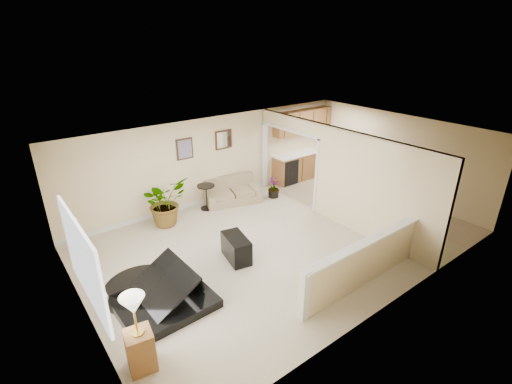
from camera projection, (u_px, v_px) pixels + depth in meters
floor at (282, 239)px, 9.08m from camera, size 9.00×9.00×0.00m
back_wall at (215, 159)px, 10.77m from camera, size 9.00×0.04×2.50m
front_wall at (397, 247)px, 6.39m from camera, size 9.00×0.04×2.50m
left_wall at (76, 258)px, 6.08m from camera, size 0.04×6.00×2.50m
right_wall at (396, 156)px, 11.08m from camera, size 0.04×6.00×2.50m
ceiling at (285, 140)px, 8.08m from camera, size 9.00×6.00×0.04m
kitchen_vinyl at (363, 205)px, 10.83m from camera, size 2.70×6.00×0.01m
interior_partition at (328, 174)px, 9.78m from camera, size 0.18×5.99×2.50m
pony_half_wall at (362, 263)px, 7.24m from camera, size 3.42×0.22×1.00m
left_window at (83, 262)px, 5.64m from camera, size 0.05×2.15×1.45m
wall_art_left at (185, 149)px, 10.02m from camera, size 0.48×0.04×0.58m
wall_mirror at (224, 140)px, 10.70m from camera, size 0.55×0.04×0.55m
kitchen_cabinets at (301, 154)px, 12.50m from camera, size 2.36×0.65×2.33m
piano at (156, 273)px, 6.70m from camera, size 2.00×2.07×1.57m
piano_bench at (236, 248)px, 8.18m from camera, size 0.58×0.90×0.55m
loveseat at (231, 190)px, 10.98m from camera, size 1.84×1.32×0.92m
accent_table at (206, 194)px, 10.44m from camera, size 0.50×0.50×0.72m
palm_plant at (165, 202)px, 9.56m from camera, size 1.38×1.28×1.26m
small_plant at (274, 189)px, 11.28m from camera, size 0.40×0.40×0.62m
lamp_stand at (138, 339)px, 5.39m from camera, size 0.44×0.44×1.33m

